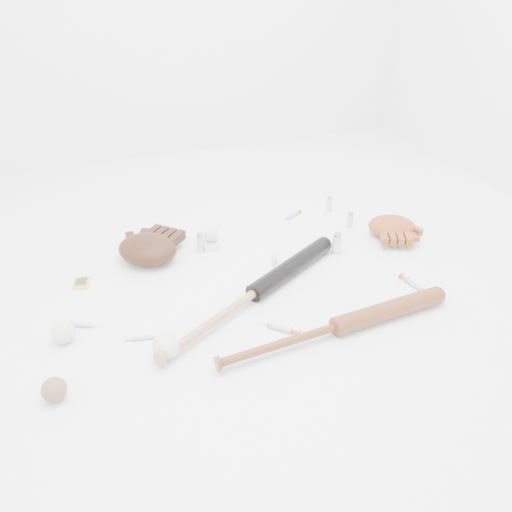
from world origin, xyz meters
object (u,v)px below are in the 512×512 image
object	(u,v)px
bat_dark	(255,293)
pedestal	(212,244)
glove_dark	(148,249)
bat_wood	(337,327)

from	to	relation	value
bat_dark	pedestal	bearing A→B (deg)	65.76
bat_dark	pedestal	xyz separation A→B (m)	(-0.04, 0.40, -0.02)
bat_dark	glove_dark	bearing A→B (deg)	97.05
bat_wood	pedestal	world-z (taller)	bat_wood
bat_dark	bat_wood	bearing A→B (deg)	-85.11
glove_dark	pedestal	world-z (taller)	glove_dark
bat_dark	bat_wood	distance (m)	0.32
bat_dark	bat_wood	xyz separation A→B (m)	(0.18, -0.26, -0.00)
bat_wood	pedestal	bearing A→B (deg)	104.09
glove_dark	pedestal	size ratio (longest dim) A/B	4.44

